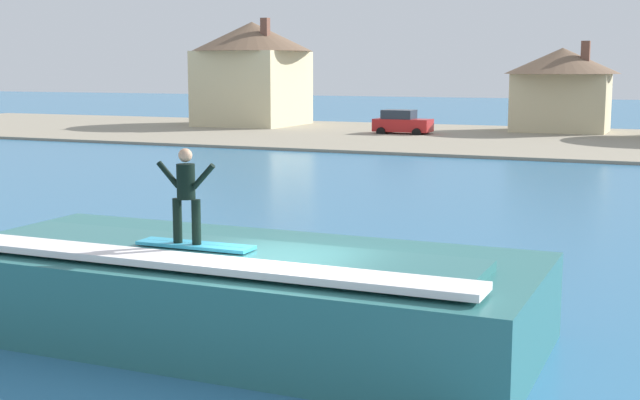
# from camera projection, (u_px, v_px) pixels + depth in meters

# --- Properties ---
(ground_plane) EXTENTS (260.00, 260.00, 0.00)m
(ground_plane) POSITION_uv_depth(u_px,v_px,m) (281.00, 354.00, 14.83)
(ground_plane) COLOR teal
(wave_crest) EXTENTS (10.78, 4.64, 1.74)m
(wave_crest) POSITION_uv_depth(u_px,v_px,m) (236.00, 292.00, 15.71)
(wave_crest) COLOR #2D6C6C
(wave_crest) RESTS_ON ground_plane
(surfboard) EXTENTS (2.15, 0.53, 0.06)m
(surfboard) POSITION_uv_depth(u_px,v_px,m) (195.00, 245.00, 15.20)
(surfboard) COLOR #33A5CC
(surfboard) RESTS_ON wave_crest
(surfer) EXTENTS (1.16, 0.32, 1.66)m
(surfer) POSITION_uv_depth(u_px,v_px,m) (186.00, 191.00, 15.04)
(surfer) COLOR black
(surfer) RESTS_ON surfboard
(shoreline_bank) EXTENTS (120.00, 24.86, 0.17)m
(shoreline_bank) POSITION_uv_depth(u_px,v_px,m) (591.00, 142.00, 56.41)
(shoreline_bank) COLOR gray
(shoreline_bank) RESTS_ON ground_plane
(car_near_shore) EXTENTS (4.07, 2.17, 1.86)m
(car_near_shore) POSITION_uv_depth(u_px,v_px,m) (402.00, 123.00, 62.51)
(car_near_shore) COLOR red
(car_near_shore) RESTS_ON ground_plane
(house_with_chimney) EXTENTS (9.96, 9.96, 8.76)m
(house_with_chimney) POSITION_uv_depth(u_px,v_px,m) (252.00, 69.00, 71.43)
(house_with_chimney) COLOR beige
(house_with_chimney) RESTS_ON ground_plane
(house_small_cottage) EXTENTS (8.37, 8.37, 6.75)m
(house_small_cottage) POSITION_uv_depth(u_px,v_px,m) (562.00, 83.00, 64.12)
(house_small_cottage) COLOR beige
(house_small_cottage) RESTS_ON ground_plane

